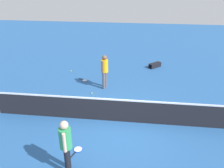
# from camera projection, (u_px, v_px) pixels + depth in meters

# --- Properties ---
(ground_plane) EXTENTS (40.00, 40.00, 0.00)m
(ground_plane) POSITION_uv_depth(u_px,v_px,m) (121.00, 121.00, 8.98)
(ground_plane) COLOR #265693
(court_net) EXTENTS (10.09, 0.09, 1.07)m
(court_net) POSITION_uv_depth(u_px,v_px,m) (121.00, 110.00, 8.77)
(court_net) COLOR #4C4C51
(court_net) RESTS_ON ground_plane
(player_near_side) EXTENTS (0.43, 0.52, 1.70)m
(player_near_side) POSITION_uv_depth(u_px,v_px,m) (105.00, 69.00, 11.22)
(player_near_side) COLOR #595960
(player_near_side) RESTS_ON ground_plane
(player_far_side) EXTENTS (0.40, 0.53, 1.70)m
(player_far_side) POSITION_uv_depth(u_px,v_px,m) (66.00, 143.00, 6.31)
(player_far_side) COLOR black
(player_far_side) RESTS_ON ground_plane
(tennis_racket_near_player) EXTENTS (0.59, 0.43, 0.03)m
(tennis_racket_near_player) POSITION_uv_depth(u_px,v_px,m) (85.00, 80.00, 12.43)
(tennis_racket_near_player) COLOR blue
(tennis_racket_near_player) RESTS_ON ground_plane
(tennis_racket_far_player) EXTENTS (0.40, 0.61, 0.03)m
(tennis_racket_far_player) POSITION_uv_depth(u_px,v_px,m) (78.00, 150.00, 7.52)
(tennis_racket_far_player) COLOR blue
(tennis_racket_far_player) RESTS_ON ground_plane
(tennis_ball_near_player) EXTENTS (0.07, 0.07, 0.07)m
(tennis_ball_near_player) POSITION_uv_depth(u_px,v_px,m) (190.00, 108.00, 9.84)
(tennis_ball_near_player) COLOR #C6E033
(tennis_ball_near_player) RESTS_ON ground_plane
(tennis_ball_by_net) EXTENTS (0.07, 0.07, 0.07)m
(tennis_ball_by_net) POSITION_uv_depth(u_px,v_px,m) (92.00, 93.00, 11.03)
(tennis_ball_by_net) COLOR #C6E033
(tennis_ball_by_net) RESTS_ON ground_plane
(tennis_ball_midcourt) EXTENTS (0.07, 0.07, 0.07)m
(tennis_ball_midcourt) POSITION_uv_depth(u_px,v_px,m) (56.00, 99.00, 10.53)
(tennis_ball_midcourt) COLOR #C6E033
(tennis_ball_midcourt) RESTS_ON ground_plane
(tennis_ball_baseline) EXTENTS (0.07, 0.07, 0.07)m
(tennis_ball_baseline) POSITION_uv_depth(u_px,v_px,m) (176.00, 107.00, 9.91)
(tennis_ball_baseline) COLOR #C6E033
(tennis_ball_baseline) RESTS_ON ground_plane
(tennis_ball_stray_left) EXTENTS (0.07, 0.07, 0.07)m
(tennis_ball_stray_left) POSITION_uv_depth(u_px,v_px,m) (71.00, 71.00, 13.56)
(tennis_ball_stray_left) COLOR #C6E033
(tennis_ball_stray_left) RESTS_ON ground_plane
(equipment_bag) EXTENTS (0.78, 0.75, 0.28)m
(equipment_bag) POSITION_uv_depth(u_px,v_px,m) (154.00, 65.00, 14.10)
(equipment_bag) COLOR black
(equipment_bag) RESTS_ON ground_plane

